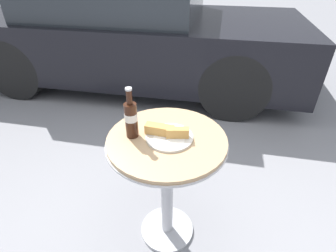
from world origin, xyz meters
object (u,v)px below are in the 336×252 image
Objects in this scene: parked_car at (132,32)px; lunch_plate_near at (168,134)px; cola_bottle_left at (131,118)px; bistro_table at (167,166)px.

lunch_plate_near is at bearing -67.96° from parked_car.
lunch_plate_near is 0.06× the size of parked_car.
cola_bottle_left is 0.19m from lunch_plate_near.
cola_bottle_left is 2.39m from parked_car.
bistro_table is 2.85× the size of cola_bottle_left.
cola_bottle_left reaches higher than bistro_table.
bistro_table is 0.20m from lunch_plate_near.
lunch_plate_near is at bearing 5.78° from cola_bottle_left.
parked_car reaches higher than bistro_table.
bistro_table is 2.43m from parked_car.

